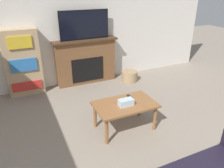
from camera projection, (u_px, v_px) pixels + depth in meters
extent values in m
cube|color=silver|center=(74.00, 22.00, 4.59)|extent=(6.70, 0.06, 2.70)
cube|color=brown|center=(86.00, 62.00, 4.90)|extent=(1.32, 0.22, 0.97)
cube|color=black|center=(88.00, 70.00, 4.86)|extent=(0.73, 0.01, 0.53)
cube|color=#4C331E|center=(85.00, 40.00, 4.67)|extent=(1.42, 0.28, 0.04)
cube|color=black|center=(84.00, 25.00, 4.54)|extent=(1.06, 0.03, 0.61)
cube|color=black|center=(85.00, 25.00, 4.53)|extent=(1.03, 0.01, 0.57)
cube|color=brown|center=(125.00, 104.00, 3.29)|extent=(0.93, 0.57, 0.03)
cylinder|color=brown|center=(107.00, 132.00, 3.04)|extent=(0.05, 0.05, 0.41)
cylinder|color=brown|center=(155.00, 118.00, 3.35)|extent=(0.05, 0.05, 0.41)
cylinder|color=brown|center=(95.00, 116.00, 3.42)|extent=(0.05, 0.05, 0.41)
cylinder|color=brown|center=(139.00, 105.00, 3.72)|extent=(0.05, 0.05, 0.41)
cube|color=silver|center=(126.00, 102.00, 3.22)|extent=(0.22, 0.12, 0.10)
cube|color=black|center=(130.00, 97.00, 3.45)|extent=(0.04, 0.15, 0.02)
cube|color=tan|center=(23.00, 63.00, 4.31)|extent=(0.68, 0.26, 1.33)
cube|color=red|center=(27.00, 86.00, 4.37)|extent=(0.56, 0.03, 0.18)
cube|color=#2D70B7|center=(24.00, 65.00, 4.19)|extent=(0.48, 0.03, 0.25)
cube|color=gold|center=(20.00, 42.00, 4.01)|extent=(0.42, 0.03, 0.23)
cylinder|color=tan|center=(130.00, 76.00, 5.12)|extent=(0.37, 0.37, 0.24)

